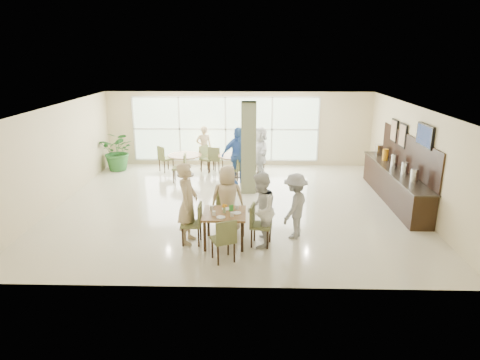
{
  "coord_description": "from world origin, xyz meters",
  "views": [
    {
      "loc": [
        0.48,
        -11.56,
        4.22
      ],
      "look_at": [
        0.2,
        -1.2,
        1.1
      ],
      "focal_mm": 32.0,
      "sensor_mm": 36.0,
      "label": 1
    }
  ],
  "objects_px": {
    "potted_plant": "(119,151)",
    "adult_b": "(260,152)",
    "buffet_counter": "(395,182)",
    "adult_a": "(237,156)",
    "teen_right": "(260,210)",
    "adult_standing": "(204,148)",
    "main_table": "(224,217)",
    "teen_far": "(228,199)",
    "round_table_right": "(235,160)",
    "teen_standing": "(295,206)",
    "teen_left": "(188,203)",
    "round_table_left": "(185,159)"
  },
  "relations": [
    {
      "from": "buffet_counter",
      "to": "potted_plant",
      "type": "height_order",
      "value": "buffet_counter"
    },
    {
      "from": "buffet_counter",
      "to": "teen_left",
      "type": "relative_size",
      "value": 2.51
    },
    {
      "from": "main_table",
      "to": "adult_standing",
      "type": "bearing_deg",
      "value": 100.14
    },
    {
      "from": "round_table_right",
      "to": "teen_far",
      "type": "relative_size",
      "value": 0.72
    },
    {
      "from": "round_table_right",
      "to": "adult_b",
      "type": "height_order",
      "value": "adult_b"
    },
    {
      "from": "round_table_left",
      "to": "teen_left",
      "type": "bearing_deg",
      "value": -80.63
    },
    {
      "from": "adult_a",
      "to": "round_table_right",
      "type": "bearing_deg",
      "value": 74.32
    },
    {
      "from": "teen_far",
      "to": "teen_right",
      "type": "xyz_separation_m",
      "value": [
        0.77,
        -0.8,
        0.03
      ]
    },
    {
      "from": "round_table_right",
      "to": "potted_plant",
      "type": "relative_size",
      "value": 0.82
    },
    {
      "from": "round_table_left",
      "to": "main_table",
      "type": "bearing_deg",
      "value": -72.69
    },
    {
      "from": "teen_right",
      "to": "adult_b",
      "type": "relative_size",
      "value": 0.98
    },
    {
      "from": "teen_right",
      "to": "teen_standing",
      "type": "bearing_deg",
      "value": 131.02
    },
    {
      "from": "round_table_right",
      "to": "adult_a",
      "type": "distance_m",
      "value": 0.99
    },
    {
      "from": "main_table",
      "to": "potted_plant",
      "type": "bearing_deg",
      "value": 124.52
    },
    {
      "from": "round_table_left",
      "to": "teen_left",
      "type": "xyz_separation_m",
      "value": [
        0.91,
        -5.51,
        0.35
      ]
    },
    {
      "from": "teen_far",
      "to": "adult_standing",
      "type": "distance_m",
      "value": 5.84
    },
    {
      "from": "teen_left",
      "to": "adult_a",
      "type": "xyz_separation_m",
      "value": [
        0.98,
        4.56,
        0.01
      ]
    },
    {
      "from": "teen_standing",
      "to": "buffet_counter",
      "type": "bearing_deg",
      "value": 157.67
    },
    {
      "from": "buffet_counter",
      "to": "teen_far",
      "type": "bearing_deg",
      "value": -153.58
    },
    {
      "from": "buffet_counter",
      "to": "round_table_right",
      "type": "bearing_deg",
      "value": 152.83
    },
    {
      "from": "teen_far",
      "to": "adult_b",
      "type": "bearing_deg",
      "value": -102.78
    },
    {
      "from": "buffet_counter",
      "to": "teen_far",
      "type": "height_order",
      "value": "buffet_counter"
    },
    {
      "from": "teen_standing",
      "to": "teen_right",
      "type": "bearing_deg",
      "value": -32.42
    },
    {
      "from": "adult_a",
      "to": "adult_b",
      "type": "xyz_separation_m",
      "value": [
        0.75,
        0.94,
        -0.07
      ]
    },
    {
      "from": "potted_plant",
      "to": "adult_a",
      "type": "bearing_deg",
      "value": -19.55
    },
    {
      "from": "round_table_right",
      "to": "teen_left",
      "type": "relative_size",
      "value": 0.64
    },
    {
      "from": "buffet_counter",
      "to": "teen_far",
      "type": "relative_size",
      "value": 2.85
    },
    {
      "from": "adult_b",
      "to": "teen_far",
      "type": "bearing_deg",
      "value": -28.61
    },
    {
      "from": "buffet_counter",
      "to": "adult_a",
      "type": "distance_m",
      "value": 4.93
    },
    {
      "from": "round_table_right",
      "to": "teen_far",
      "type": "height_order",
      "value": "teen_far"
    },
    {
      "from": "round_table_left",
      "to": "teen_right",
      "type": "xyz_separation_m",
      "value": [
        2.55,
        -5.66,
        0.26
      ]
    },
    {
      "from": "buffet_counter",
      "to": "teen_standing",
      "type": "bearing_deg",
      "value": -139.76
    },
    {
      "from": "teen_right",
      "to": "teen_standing",
      "type": "xyz_separation_m",
      "value": [
        0.81,
        0.47,
        -0.07
      ]
    },
    {
      "from": "teen_left",
      "to": "main_table",
      "type": "bearing_deg",
      "value": -89.21
    },
    {
      "from": "potted_plant",
      "to": "adult_standing",
      "type": "xyz_separation_m",
      "value": [
        3.12,
        0.23,
        0.09
      ]
    },
    {
      "from": "round_table_left",
      "to": "buffet_counter",
      "type": "bearing_deg",
      "value": -20.78
    },
    {
      "from": "round_table_right",
      "to": "buffet_counter",
      "type": "distance_m",
      "value": 5.38
    },
    {
      "from": "teen_left",
      "to": "teen_standing",
      "type": "xyz_separation_m",
      "value": [
        2.45,
        0.32,
        -0.16
      ]
    },
    {
      "from": "potted_plant",
      "to": "adult_b",
      "type": "height_order",
      "value": "adult_b"
    },
    {
      "from": "round_table_left",
      "to": "adult_standing",
      "type": "bearing_deg",
      "value": 55.37
    },
    {
      "from": "main_table",
      "to": "teen_far",
      "type": "xyz_separation_m",
      "value": [
        0.03,
        0.73,
        0.17
      ]
    },
    {
      "from": "buffet_counter",
      "to": "adult_a",
      "type": "bearing_deg",
      "value": 161.73
    },
    {
      "from": "teen_left",
      "to": "adult_standing",
      "type": "distance_m",
      "value": 6.37
    },
    {
      "from": "round_table_left",
      "to": "round_table_right",
      "type": "bearing_deg",
      "value": -1.02
    },
    {
      "from": "round_table_left",
      "to": "potted_plant",
      "type": "xyz_separation_m",
      "value": [
        -2.53,
        0.62,
        0.14
      ]
    },
    {
      "from": "round_table_right",
      "to": "teen_standing",
      "type": "height_order",
      "value": "teen_standing"
    },
    {
      "from": "potted_plant",
      "to": "teen_left",
      "type": "distance_m",
      "value": 7.03
    },
    {
      "from": "potted_plant",
      "to": "adult_standing",
      "type": "height_order",
      "value": "adult_standing"
    },
    {
      "from": "potted_plant",
      "to": "adult_b",
      "type": "xyz_separation_m",
      "value": [
        5.17,
        -0.63,
        0.15
      ]
    },
    {
      "from": "teen_far",
      "to": "teen_standing",
      "type": "distance_m",
      "value": 1.62
    }
  ]
}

